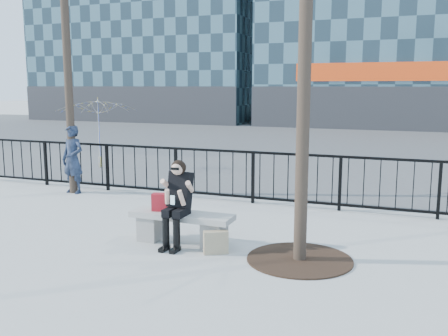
% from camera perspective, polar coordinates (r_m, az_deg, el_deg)
% --- Properties ---
extents(ground, '(120.00, 120.00, 0.00)m').
position_cam_1_polar(ground, '(7.96, -4.82, -8.55)').
color(ground, '#A3A49E').
rests_on(ground, ground).
extents(street_surface, '(60.00, 23.00, 0.01)m').
position_cam_1_polar(street_surface, '(22.19, 12.39, 2.85)').
color(street_surface, '#474747').
rests_on(street_surface, ground).
extents(railing, '(14.00, 0.06, 1.10)m').
position_cam_1_polar(railing, '(10.53, 2.29, -0.98)').
color(railing, black).
rests_on(railing, ground).
extents(tree_grate, '(1.50, 1.50, 0.02)m').
position_cam_1_polar(tree_grate, '(7.28, 8.63, -10.28)').
color(tree_grate, black).
rests_on(tree_grate, ground).
extents(bench_main, '(1.65, 0.46, 0.49)m').
position_cam_1_polar(bench_main, '(7.88, -4.85, -6.46)').
color(bench_main, gray).
rests_on(bench_main, ground).
extents(seated_woman, '(0.50, 0.64, 1.34)m').
position_cam_1_polar(seated_woman, '(7.65, -5.42, -4.10)').
color(seated_woman, black).
rests_on(seated_woman, ground).
extents(handbag, '(0.36, 0.23, 0.28)m').
position_cam_1_polar(handbag, '(7.96, -7.02, -3.90)').
color(handbag, '#AB151F').
rests_on(handbag, bench_main).
extents(shopping_bag, '(0.38, 0.30, 0.34)m').
position_cam_1_polar(shopping_bag, '(7.42, -0.94, -8.50)').
color(shopping_bag, '#C0B687').
rests_on(shopping_bag, ground).
extents(standing_man, '(0.61, 0.43, 1.57)m').
position_cam_1_polar(standing_man, '(11.92, -16.89, 0.96)').
color(standing_man, black).
rests_on(standing_man, ground).
extents(vendor_umbrella, '(2.87, 2.90, 2.11)m').
position_cam_1_polar(vendor_umbrella, '(15.36, -14.27, 3.91)').
color(vendor_umbrella, yellow).
rests_on(vendor_umbrella, ground).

